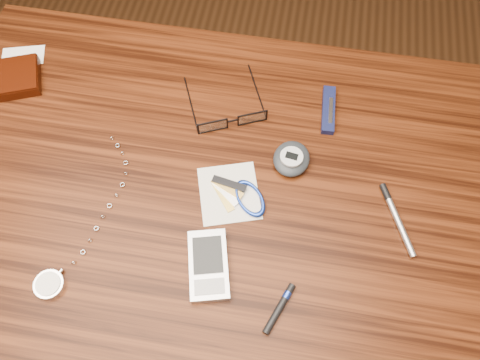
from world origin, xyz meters
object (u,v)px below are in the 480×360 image
Objects in this scene: desk at (215,218)px; notepad_keys at (239,195)px; pocket_knife at (328,110)px; silver_pen at (395,214)px; eyeglasses at (232,119)px; pda_phone at (208,265)px; wallet_and_card at (11,78)px; pedometer at (291,159)px; pocket_watch at (53,279)px.

notepad_keys is at bearing 3.70° from desk.
silver_pen is at bearing -56.50° from pocket_knife.
pda_phone is at bearing -87.43° from eyeglasses.
wallet_and_card is 1.14× the size of notepad_keys.
silver_pen is at bearing -12.19° from wallet_and_card.
pda_phone is 0.22m from pedometer.
wallet_and_card reaches higher than silver_pen.
silver_pen is (0.25, 0.01, 0.00)m from notepad_keys.
wallet_and_card reaches higher than desk.
pocket_knife is (0.58, 0.03, -0.00)m from wallet_and_card.
eyeglasses is 0.17m from pocket_knife.
wallet_and_card reaches higher than pda_phone.
desk is 8.43× the size of silver_pen.
eyeglasses reaches higher than silver_pen.
pda_phone reaches higher than pocket_knife.
notepad_keys is at bearing -74.80° from eyeglasses.
eyeglasses is at bearing -3.00° from wallet_and_card.
pda_phone is at bearing -154.26° from silver_pen.
eyeglasses reaches higher than pda_phone.
pda_phone is at bearing -33.57° from wallet_and_card.
pda_phone is 1.52× the size of pedometer.
notepad_keys is (0.45, -0.16, -0.01)m from wallet_and_card.
pda_phone reaches higher than notepad_keys.
silver_pen is at bearing 21.08° from pocket_watch.
pedometer reaches higher than pocket_knife.
silver_pen reaches higher than desk.
pedometer is 0.79× the size of pocket_knife.
silver_pen is at bearing -21.44° from pedometer.
desk is at bearing -176.30° from notepad_keys.
silver_pen is (0.29, 0.01, 0.11)m from desk.
pda_phone is 0.35m from pocket_knife.
pocket_watch reaches higher than notepad_keys.
pda_phone is 1.20× the size of pocket_knife.
wallet_and_card is 0.93× the size of eyeglasses.
eyeglasses is at bearing 92.57° from pda_phone.
notepad_keys is (0.04, -0.14, -0.01)m from eyeglasses.
eyeglasses reaches higher than desk.
wallet_and_card is 0.54× the size of pocket_watch.
notepad_keys is at bearing -133.93° from pedometer.
pocket_knife is (0.17, 0.19, 0.11)m from desk.
eyeglasses is at bearing 87.02° from desk.
wallet_and_card is (-0.41, 0.16, 0.11)m from desk.
eyeglasses is 0.13m from pedometer.
pocket_watch is 0.53m from silver_pen.
desk is at bearing -92.98° from eyeglasses.
eyeglasses is 0.38m from pocket_watch.
pocket_watch is 2.42× the size of silver_pen.
pocket_watch is at bearing -165.08° from pda_phone.
pedometer is (0.53, -0.08, 0.00)m from wallet_and_card.
pedometer is (0.12, 0.08, 0.11)m from desk.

